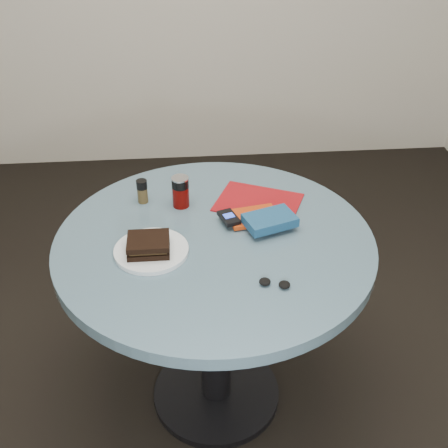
{
  "coord_description": "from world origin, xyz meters",
  "views": [
    {
      "loc": [
        -0.09,
        -1.42,
        1.77
      ],
      "look_at": [
        0.03,
        0.0,
        0.8
      ],
      "focal_mm": 45.0,
      "sensor_mm": 36.0,
      "label": 1
    }
  ],
  "objects": [
    {
      "name": "sandwich",
      "position": [
        -0.2,
        -0.07,
        0.79
      ],
      "size": [
        0.12,
        0.1,
        0.04
      ],
      "color": "black",
      "rests_on": "plate"
    },
    {
      "name": "soda_can",
      "position": [
        -0.1,
        0.2,
        0.8
      ],
      "size": [
        0.07,
        0.07,
        0.11
      ],
      "color": "#570704",
      "rests_on": "table"
    },
    {
      "name": "mp3_player",
      "position": [
        0.05,
        0.07,
        0.78
      ],
      "size": [
        0.07,
        0.1,
        0.02
      ],
      "color": "black",
      "rests_on": "red_book"
    },
    {
      "name": "magazine",
      "position": [
        0.16,
        0.19,
        0.75
      ],
      "size": [
        0.34,
        0.3,
        0.0
      ],
      "primitive_type": "cube",
      "rotation": [
        0.0,
        0.0,
        -0.42
      ],
      "color": "maroon",
      "rests_on": "table"
    },
    {
      "name": "red_book",
      "position": [
        0.13,
        0.09,
        0.76
      ],
      "size": [
        0.18,
        0.14,
        0.01
      ],
      "primitive_type": "cube",
      "rotation": [
        0.0,
        0.0,
        0.19
      ],
      "color": "#AC340D",
      "rests_on": "magazine"
    },
    {
      "name": "ground",
      "position": [
        0.0,
        0.0,
        0.0
      ],
      "size": [
        4.0,
        4.0,
        0.0
      ],
      "primitive_type": "plane",
      "color": "black",
      "rests_on": "ground"
    },
    {
      "name": "headphones",
      "position": [
        0.15,
        -0.24,
        0.76
      ],
      "size": [
        0.09,
        0.06,
        0.02
      ],
      "color": "black",
      "rests_on": "table"
    },
    {
      "name": "plate",
      "position": [
        -0.19,
        -0.06,
        0.76
      ],
      "size": [
        0.28,
        0.28,
        0.01
      ],
      "primitive_type": "cylinder",
      "rotation": [
        0.0,
        0.0,
        -0.33
      ],
      "color": "white",
      "rests_on": "table"
    },
    {
      "name": "table",
      "position": [
        0.0,
        0.0,
        0.59
      ],
      "size": [
        1.0,
        1.0,
        0.75
      ],
      "color": "black",
      "rests_on": "ground"
    },
    {
      "name": "novel",
      "position": [
        0.18,
        0.03,
        0.78
      ],
      "size": [
        0.18,
        0.15,
        0.03
      ],
      "primitive_type": "cube",
      "rotation": [
        0.0,
        0.0,
        0.33
      ],
      "color": "navy",
      "rests_on": "red_book"
    },
    {
      "name": "pepper_grinder",
      "position": [
        -0.23,
        0.23,
        0.79
      ],
      "size": [
        0.05,
        0.05,
        0.08
      ],
      "color": "#43371C",
      "rests_on": "table"
    }
  ]
}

